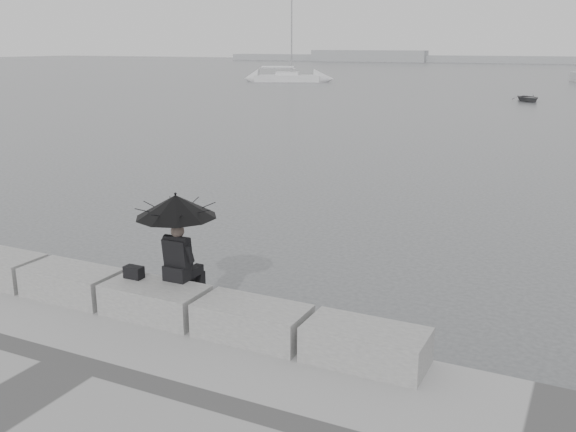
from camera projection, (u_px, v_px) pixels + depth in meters
The scene contains 10 objects.
ground at pixel (175, 334), 10.39m from camera, with size 360.00×360.00×0.00m, color #424447.
stone_block_left at pixel (72, 283), 10.53m from camera, with size 1.60×0.80×0.50m, color slate.
stone_block_centre at pixel (155, 301), 9.81m from camera, with size 1.60×0.80×0.50m, color slate.
stone_block_right at pixel (252, 321), 9.08m from camera, with size 1.60×0.80×0.50m, color slate.
stone_block_far_right at pixel (366, 345), 8.36m from camera, with size 1.60×0.80×0.50m, color slate.
seated_person at pixel (176, 216), 9.74m from camera, with size 1.25×1.25×1.39m.
bag at pixel (134, 272), 10.03m from camera, with size 0.30×0.17×0.19m, color black.
distant_landmass at pixel (544, 60), 147.47m from camera, with size 180.00×8.00×2.80m.
sailboat_left at pixel (288, 77), 78.07m from camera, with size 8.24×5.02×12.90m.
dinghy at pixel (528, 98), 51.81m from camera, with size 2.98×1.26×0.50m, color slate.
Camera 1 is at (5.86, -7.74, 4.56)m, focal length 40.00 mm.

